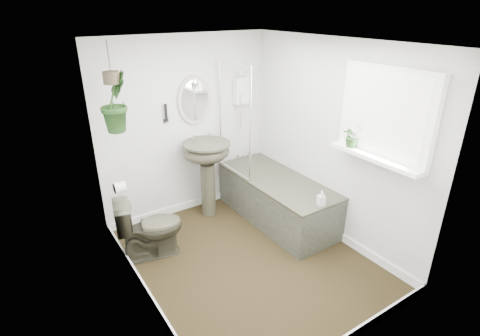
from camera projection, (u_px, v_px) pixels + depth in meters
floor at (247, 259)px, 4.17m from camera, size 2.30×2.80×0.02m
ceiling at (250, 41)px, 3.24m from camera, size 2.30×2.80×0.02m
wall_back at (186, 128)px, 4.79m from camera, size 2.30×0.02×2.30m
wall_front at (362, 229)px, 2.63m from camera, size 2.30×0.02×2.30m
wall_left at (134, 194)px, 3.12m from camera, size 0.02×2.80×2.30m
wall_right at (331, 142)px, 4.29m from camera, size 0.02×2.80×2.30m
skirting at (247, 255)px, 4.15m from camera, size 2.30×2.80×0.10m
bathtub at (277, 199)px, 4.84m from camera, size 0.72×1.72×0.58m
bath_screen at (234, 120)px, 4.65m from camera, size 0.04×0.72×1.40m
shower_box at (241, 90)px, 4.98m from camera, size 0.20×0.10×0.35m
oval_mirror at (195, 100)px, 4.68m from camera, size 0.46×0.03×0.62m
wall_sconce at (166, 113)px, 4.51m from camera, size 0.04×0.04×0.22m
toilet_roll_holder at (120, 187)px, 3.79m from camera, size 0.11×0.11×0.11m
window_recess at (386, 114)px, 3.52m from camera, size 0.08×1.00×0.90m
window_sill at (375, 157)px, 3.65m from camera, size 0.18×1.00×0.04m
window_blinds at (383, 115)px, 3.50m from camera, size 0.01×0.86×0.76m
toilet at (150, 227)px, 4.10m from camera, size 0.77×0.54×0.71m
pedestal_sink at (208, 179)px, 4.87m from camera, size 0.62×0.53×1.03m
sill_plant at (353, 136)px, 3.83m from camera, size 0.21×0.18×0.23m
hanging_plant at (115, 102)px, 3.72m from camera, size 0.41×0.42×0.60m
soap_bottle at (321, 198)px, 4.07m from camera, size 0.10×0.10×0.17m
hanging_pot at (111, 78)px, 3.62m from camera, size 0.16×0.16×0.12m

